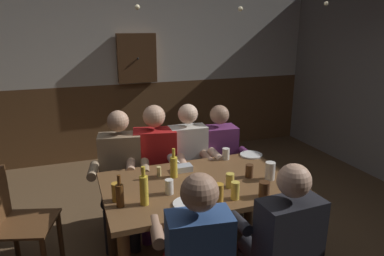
{
  "coord_description": "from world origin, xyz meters",
  "views": [
    {
      "loc": [
        -0.91,
        -2.49,
        1.97
      ],
      "look_at": [
        0.0,
        0.06,
        1.17
      ],
      "focal_mm": 32.79,
      "sensor_mm": 36.0,
      "label": 1
    }
  ],
  "objects_px": {
    "person_0": "(121,170)",
    "person_1": "(156,163)",
    "pint_glass_2": "(169,187)",
    "pint_glass_5": "(264,189)",
    "pint_glass_6": "(235,190)",
    "plate_1": "(189,204)",
    "condiment_caddy": "(184,168)",
    "plate_0": "(251,155)",
    "person_2": "(190,161)",
    "pint_glass_7": "(117,192)",
    "person_5": "(282,236)",
    "bottle_1": "(120,195)",
    "bottle_2": "(144,189)",
    "pint_glass_0": "(270,171)",
    "wall_dart_cabinet": "(137,58)",
    "pint_glass_8": "(226,154)",
    "table_candle": "(159,171)",
    "pint_glass_3": "(249,171)",
    "chair_empty_near_left": "(15,221)",
    "dining_table": "(200,196)",
    "pint_glass_4": "(230,180)",
    "person_3": "(221,158)",
    "pint_glass_1": "(219,194)",
    "bottle_0": "(174,166)"
  },
  "relations": [
    {
      "from": "person_0",
      "to": "person_1",
      "type": "bearing_deg",
      "value": -166.87
    },
    {
      "from": "person_1",
      "to": "pint_glass_2",
      "type": "relative_size",
      "value": 11.13
    },
    {
      "from": "pint_glass_5",
      "to": "pint_glass_6",
      "type": "height_order",
      "value": "pint_glass_6"
    },
    {
      "from": "plate_1",
      "to": "pint_glass_5",
      "type": "bearing_deg",
      "value": -6.9
    },
    {
      "from": "condiment_caddy",
      "to": "plate_0",
      "type": "height_order",
      "value": "condiment_caddy"
    },
    {
      "from": "person_2",
      "to": "pint_glass_7",
      "type": "xyz_separation_m",
      "value": [
        -0.82,
        -0.78,
        0.17
      ]
    },
    {
      "from": "person_5",
      "to": "bottle_1",
      "type": "distance_m",
      "value": 1.1
    },
    {
      "from": "bottle_2",
      "to": "person_1",
      "type": "bearing_deg",
      "value": 71.45
    },
    {
      "from": "person_1",
      "to": "pint_glass_0",
      "type": "height_order",
      "value": "person_1"
    },
    {
      "from": "person_1",
      "to": "wall_dart_cabinet",
      "type": "relative_size",
      "value": 1.78
    },
    {
      "from": "bottle_2",
      "to": "pint_glass_7",
      "type": "xyz_separation_m",
      "value": [
        -0.17,
        0.12,
        -0.05
      ]
    },
    {
      "from": "bottle_1",
      "to": "pint_glass_5",
      "type": "xyz_separation_m",
      "value": [
        1.0,
        -0.2,
        -0.03
      ]
    },
    {
      "from": "person_2",
      "to": "pint_glass_0",
      "type": "relative_size",
      "value": 8.47
    },
    {
      "from": "pint_glass_6",
      "to": "pint_glass_8",
      "type": "distance_m",
      "value": 0.77
    },
    {
      "from": "table_candle",
      "to": "pint_glass_3",
      "type": "relative_size",
      "value": 0.74
    },
    {
      "from": "bottle_2",
      "to": "pint_glass_0",
      "type": "xyz_separation_m",
      "value": [
        1.04,
        0.06,
        -0.04
      ]
    },
    {
      "from": "chair_empty_near_left",
      "to": "plate_1",
      "type": "distance_m",
      "value": 1.44
    },
    {
      "from": "pint_glass_5",
      "to": "pint_glass_6",
      "type": "distance_m",
      "value": 0.22
    },
    {
      "from": "pint_glass_2",
      "to": "dining_table",
      "type": "bearing_deg",
      "value": 20.13
    },
    {
      "from": "pint_glass_0",
      "to": "pint_glass_3",
      "type": "distance_m",
      "value": 0.17
    },
    {
      "from": "pint_glass_3",
      "to": "person_2",
      "type": "bearing_deg",
      "value": 108.69
    },
    {
      "from": "person_2",
      "to": "pint_glass_0",
      "type": "height_order",
      "value": "person_2"
    },
    {
      "from": "bottle_1",
      "to": "pint_glass_4",
      "type": "height_order",
      "value": "bottle_1"
    },
    {
      "from": "chair_empty_near_left",
      "to": "bottle_1",
      "type": "relative_size",
      "value": 3.76
    },
    {
      "from": "pint_glass_5",
      "to": "person_1",
      "type": "bearing_deg",
      "value": 116.12
    },
    {
      "from": "person_3",
      "to": "condiment_caddy",
      "type": "bearing_deg",
      "value": 42.75
    },
    {
      "from": "person_5",
      "to": "pint_glass_2",
      "type": "relative_size",
      "value": 10.58
    },
    {
      "from": "chair_empty_near_left",
      "to": "pint_glass_3",
      "type": "bearing_deg",
      "value": 92.39
    },
    {
      "from": "pint_glass_0",
      "to": "pint_glass_2",
      "type": "distance_m",
      "value": 0.83
    },
    {
      "from": "condiment_caddy",
      "to": "pint_glass_7",
      "type": "relative_size",
      "value": 1.04
    },
    {
      "from": "pint_glass_6",
      "to": "person_0",
      "type": "bearing_deg",
      "value": 122.6
    },
    {
      "from": "pint_glass_6",
      "to": "person_2",
      "type": "bearing_deg",
      "value": 88.56
    },
    {
      "from": "plate_0",
      "to": "pint_glass_0",
      "type": "bearing_deg",
      "value": -103.06
    },
    {
      "from": "person_1",
      "to": "plate_0",
      "type": "bearing_deg",
      "value": 170.21
    },
    {
      "from": "pint_glass_0",
      "to": "pint_glass_7",
      "type": "distance_m",
      "value": 1.21
    },
    {
      "from": "pint_glass_1",
      "to": "person_2",
      "type": "bearing_deg",
      "value": 81.27
    },
    {
      "from": "table_candle",
      "to": "bottle_0",
      "type": "bearing_deg",
      "value": -30.11
    },
    {
      "from": "person_0",
      "to": "bottle_2",
      "type": "height_order",
      "value": "person_0"
    },
    {
      "from": "person_3",
      "to": "table_candle",
      "type": "xyz_separation_m",
      "value": [
        -0.77,
        -0.47,
        0.16
      ]
    },
    {
      "from": "person_2",
      "to": "dining_table",
      "type": "bearing_deg",
      "value": 79.69
    },
    {
      "from": "plate_1",
      "to": "pint_glass_0",
      "type": "height_order",
      "value": "pint_glass_0"
    },
    {
      "from": "pint_glass_7",
      "to": "wall_dart_cabinet",
      "type": "relative_size",
      "value": 0.19
    },
    {
      "from": "bottle_1",
      "to": "bottle_2",
      "type": "xyz_separation_m",
      "value": [
        0.16,
        -0.03,
        0.02
      ]
    },
    {
      "from": "dining_table",
      "to": "wall_dart_cabinet",
      "type": "bearing_deg",
      "value": 88.48
    },
    {
      "from": "condiment_caddy",
      "to": "pint_glass_8",
      "type": "xyz_separation_m",
      "value": [
        0.45,
        0.12,
        0.03
      ]
    },
    {
      "from": "pint_glass_0",
      "to": "pint_glass_6",
      "type": "xyz_separation_m",
      "value": [
        -0.41,
        -0.2,
        -0.01
      ]
    },
    {
      "from": "bottle_2",
      "to": "pint_glass_5",
      "type": "relative_size",
      "value": 2.47
    },
    {
      "from": "plate_0",
      "to": "plate_1",
      "type": "bearing_deg",
      "value": -141.41
    },
    {
      "from": "plate_1",
      "to": "wall_dart_cabinet",
      "type": "distance_m",
      "value": 3.16
    },
    {
      "from": "pint_glass_6",
      "to": "bottle_2",
      "type": "bearing_deg",
      "value": 167.49
    }
  ]
}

